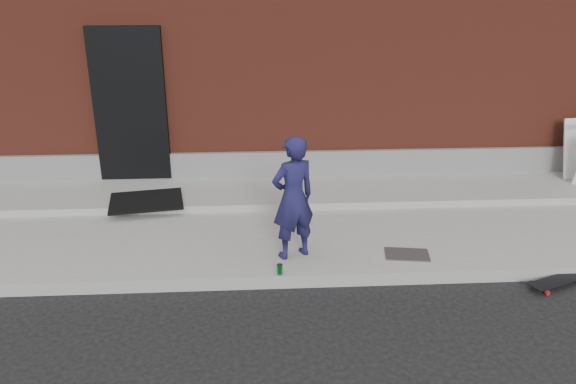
{
  "coord_description": "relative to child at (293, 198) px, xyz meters",
  "views": [
    {
      "loc": [
        -0.76,
        -5.29,
        3.15
      ],
      "look_at": [
        -0.41,
        0.8,
        0.81
      ],
      "focal_mm": 35.0,
      "sensor_mm": 36.0,
      "label": 1
    }
  ],
  "objects": [
    {
      "name": "ground",
      "position": [
        0.37,
        -0.48,
        -0.86
      ],
      "size": [
        80.0,
        80.0,
        0.0
      ],
      "primitive_type": "plane",
      "color": "black",
      "rests_on": "ground"
    },
    {
      "name": "sidewalk",
      "position": [
        0.37,
        1.02,
        -0.79
      ],
      "size": [
        20.0,
        3.0,
        0.15
      ],
      "primitive_type": "cube",
      "color": "gray",
      "rests_on": "ground"
    },
    {
      "name": "apron",
      "position": [
        0.37,
        1.92,
        -0.66
      ],
      "size": [
        20.0,
        1.2,
        0.1
      ],
      "primitive_type": "cube",
      "color": "gray",
      "rests_on": "sidewalk"
    },
    {
      "name": "building",
      "position": [
        0.37,
        6.51,
        1.63
      ],
      "size": [
        20.0,
        8.1,
        5.0
      ],
      "color": "maroon",
      "rests_on": "ground"
    },
    {
      "name": "child",
      "position": [
        0.0,
        0.0,
        0.0
      ],
      "size": [
        0.62,
        0.53,
        1.43
      ],
      "primitive_type": "imported",
      "rotation": [
        0.0,
        0.0,
        3.58
      ],
      "color": "#181740",
      "rests_on": "sidewalk"
    },
    {
      "name": "skateboard",
      "position": [
        2.86,
        -0.6,
        -0.79
      ],
      "size": [
        0.76,
        0.46,
        0.08
      ],
      "color": "red",
      "rests_on": "ground"
    },
    {
      "name": "soda_can",
      "position": [
        -0.17,
        -0.43,
        -0.65
      ],
      "size": [
        0.07,
        0.07,
        0.12
      ],
      "primitive_type": "cylinder",
      "rotation": [
        0.0,
        0.0,
        -0.07
      ],
      "color": "#1B8A34",
      "rests_on": "sidewalk"
    },
    {
      "name": "doormat",
      "position": [
        -1.93,
        1.52,
        -0.6
      ],
      "size": [
        1.1,
        0.95,
        0.03
      ],
      "primitive_type": "cube",
      "rotation": [
        0.0,
        0.0,
        0.17
      ],
      "color": "black",
      "rests_on": "apron"
    },
    {
      "name": "utility_plate",
      "position": [
        1.32,
        -0.07,
        -0.71
      ],
      "size": [
        0.54,
        0.39,
        0.01
      ],
      "primitive_type": "cube",
      "rotation": [
        0.0,
        0.0,
        -0.15
      ],
      "color": "#535458",
      "rests_on": "sidewalk"
    }
  ]
}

